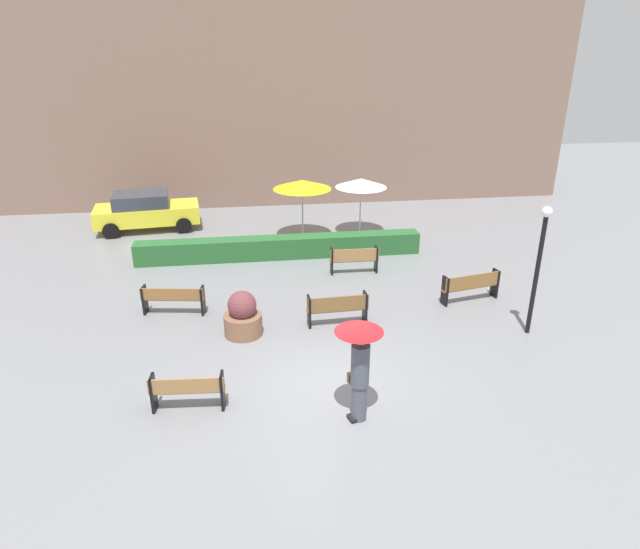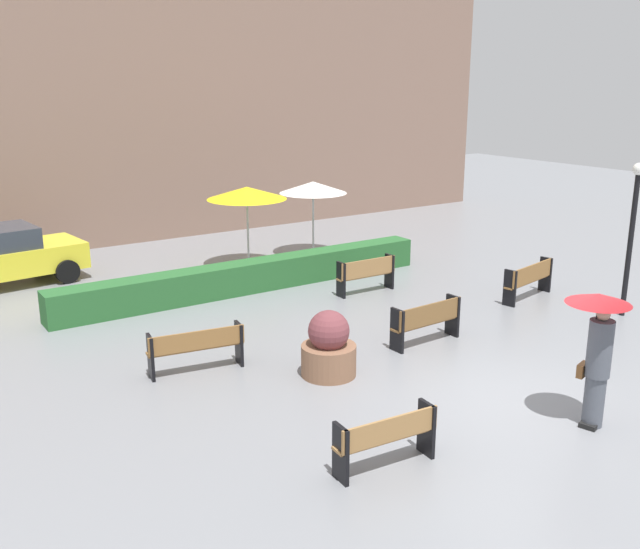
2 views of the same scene
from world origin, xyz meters
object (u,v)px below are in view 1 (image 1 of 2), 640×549
Objects in this scene: bench_mid_center at (338,308)px; planter_pot at (243,316)px; pedestrian_with_umbrella at (359,359)px; patio_umbrella_yellow at (302,185)px; parked_car at (146,210)px; bench_near_left at (187,390)px; bench_far_left at (173,298)px; bench_far_right at (471,285)px; bench_back_row at (354,259)px; lamp_post at (539,257)px; patio_umbrella_white at (361,183)px.

bench_mid_center is 1.37× the size of planter_pot.
patio_umbrella_yellow is at bearing 89.53° from pedestrian_with_umbrella.
bench_mid_center is 11.54m from parked_car.
bench_near_left is 11.55m from patio_umbrella_yellow.
bench_mid_center is at bearing -88.73° from patio_umbrella_yellow.
pedestrian_with_umbrella is (-0.26, -4.13, 0.89)m from bench_mid_center.
bench_mid_center reaches higher than bench_far_left.
bench_far_right is at bearing -55.97° from patio_umbrella_yellow.
bench_far_right is at bearing -40.87° from bench_back_row.
bench_mid_center is 5.44m from lamp_post.
bench_mid_center is 8.14m from patio_umbrella_white.
pedestrian_with_umbrella is (4.32, -5.42, 0.90)m from bench_far_left.
bench_near_left is at bearing -77.98° from parked_car.
parked_car is at bearing 142.49° from bench_back_row.
patio_umbrella_white is at bearing 107.83° from lamp_post.
planter_pot reaches higher than bench_far_right.
patio_umbrella_yellow is at bearing 72.35° from planter_pot.
lamp_post is (9.63, -2.43, 1.69)m from bench_far_left.
patio_umbrella_yellow is at bearing 54.46° from bench_far_left.
bench_back_row is at bearing 139.13° from bench_far_right.
planter_pot is (-2.34, 3.93, -0.87)m from pedestrian_with_umbrella.
bench_far_left is at bearing 177.70° from bench_far_right.
lamp_post reaches higher than bench_back_row.
planter_pot is at bearing -175.64° from bench_mid_center.
bench_far_right is 0.82× the size of patio_umbrella_white.
lamp_post reaches higher than bench_far_left.
parked_car is (-7.70, 5.91, 0.28)m from bench_back_row.
patio_umbrella_white reaches higher than bench_near_left.
planter_pot is (-2.60, -0.20, 0.01)m from bench_mid_center.
patio_umbrella_white is at bearing 106.80° from bench_far_right.
parked_car is at bearing 124.49° from bench_mid_center.
lamp_post reaches higher than parked_car.
pedestrian_with_umbrella is at bearing -101.83° from patio_umbrella_white.
parked_car is (-8.74, 1.84, -1.32)m from patio_umbrella_white.
parked_car is (-6.27, 13.64, -0.59)m from pedestrian_with_umbrella.
lamp_post is at bearing -42.62° from parked_car.
patio_umbrella_yellow reaches higher than pedestrian_with_umbrella.
patio_umbrella_yellow is at bearing 91.27° from bench_mid_center.
bench_far_left is (-5.75, -2.30, -0.03)m from bench_back_row.
patio_umbrella_white reaches higher than planter_pot.
bench_back_row is 0.72× the size of patio_umbrella_white.
planter_pot reaches higher than bench_back_row.
parked_car reaches higher than bench_mid_center.
bench_mid_center is 7.65m from patio_umbrella_yellow.
patio_umbrella_yellow is at bearing 109.06° from bench_back_row.
bench_back_row is (4.97, 6.96, 0.04)m from bench_near_left.
lamp_post is 1.49× the size of patio_umbrella_yellow.
lamp_post is (7.65, -0.95, 1.66)m from planter_pot.
patio_umbrella_yellow is 6.82m from parked_car.
bench_back_row is at bearing 79.48° from pedestrian_with_umbrella.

